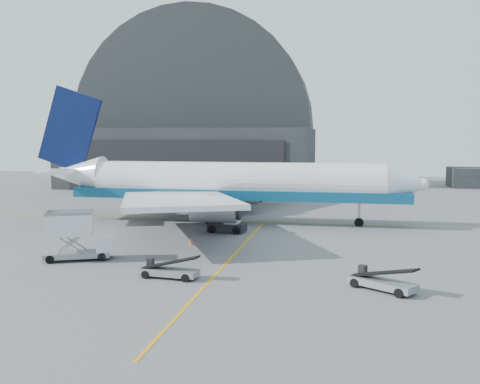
% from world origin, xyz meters
% --- Properties ---
extents(ground, '(200.00, 200.00, 0.00)m').
position_xyz_m(ground, '(0.00, 0.00, 0.00)').
color(ground, '#565659').
rests_on(ground, ground).
extents(taxi_lines, '(80.00, 42.12, 0.02)m').
position_xyz_m(taxi_lines, '(0.00, 12.67, 0.01)').
color(taxi_lines, orange).
rests_on(taxi_lines, ground).
extents(hangar, '(50.00, 28.30, 28.00)m').
position_xyz_m(hangar, '(-22.00, 64.95, 9.54)').
color(hangar, black).
rests_on(hangar, ground).
extents(airliner, '(48.46, 47.00, 17.01)m').
position_xyz_m(airliner, '(-5.22, 18.62, 4.76)').
color(airliner, white).
rests_on(airliner, ground).
extents(catering_truck, '(6.13, 4.24, 3.96)m').
position_xyz_m(catering_truck, '(-12.78, -3.44, 2.01)').
color(catering_truck, gray).
rests_on(catering_truck, ground).
extents(pushback_tug, '(4.21, 2.75, 1.85)m').
position_xyz_m(pushback_tug, '(-2.91, 11.92, 0.69)').
color(pushback_tug, black).
rests_on(pushback_tug, ground).
extents(belt_loader_a, '(4.75, 2.04, 1.78)m').
position_xyz_m(belt_loader_a, '(-3.23, -7.46, 0.55)').
color(belt_loader_a, gray).
rests_on(belt_loader_a, ground).
extents(belt_loader_b, '(4.75, 3.95, 1.90)m').
position_xyz_m(belt_loader_b, '(12.08, -7.72, 0.59)').
color(belt_loader_b, gray).
rests_on(belt_loader_b, ground).
extents(traffic_cone, '(0.38, 0.38, 0.55)m').
position_xyz_m(traffic_cone, '(-4.99, 4.61, 0.26)').
color(traffic_cone, '#F15907').
rests_on(traffic_cone, ground).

